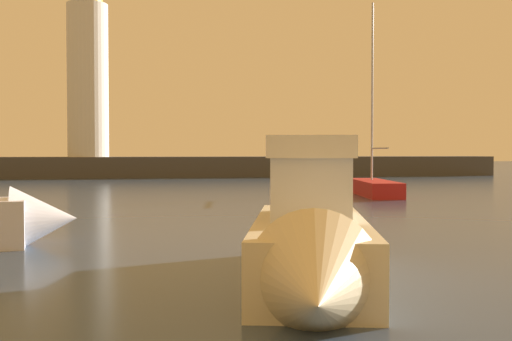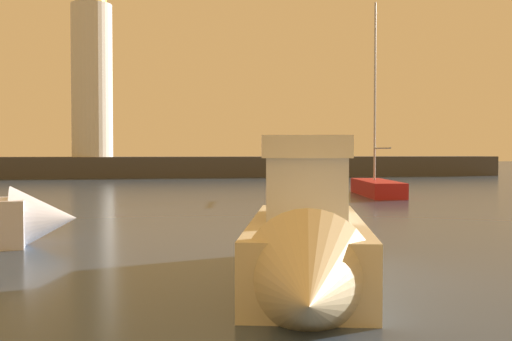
% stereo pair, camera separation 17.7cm
% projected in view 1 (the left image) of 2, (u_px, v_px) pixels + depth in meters
% --- Properties ---
extents(ground_plane, '(220.00, 220.00, 0.00)m').
position_uv_depth(ground_plane, '(186.00, 202.00, 30.63)').
color(ground_plane, '#2D3D51').
extents(breakwater, '(66.85, 4.24, 1.97)m').
position_uv_depth(breakwater, '(165.00, 167.00, 59.92)').
color(breakwater, '#423F3D').
rests_on(breakwater, ground_plane).
extents(lighthouse, '(3.80, 3.80, 17.46)m').
position_uv_depth(lighthouse, '(88.00, 69.00, 58.35)').
color(lighthouse, silver).
rests_on(lighthouse, breakwater).
extents(motorboat_1, '(3.91, 8.02, 3.17)m').
position_uv_depth(motorboat_1, '(311.00, 241.00, 11.19)').
color(motorboat_1, beige).
rests_on(motorboat_1, ground_plane).
extents(sailboat_moored, '(2.69, 6.91, 11.04)m').
position_uv_depth(sailboat_moored, '(374.00, 186.00, 35.32)').
color(sailboat_moored, '#B21E1E').
rests_on(sailboat_moored, ground_plane).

